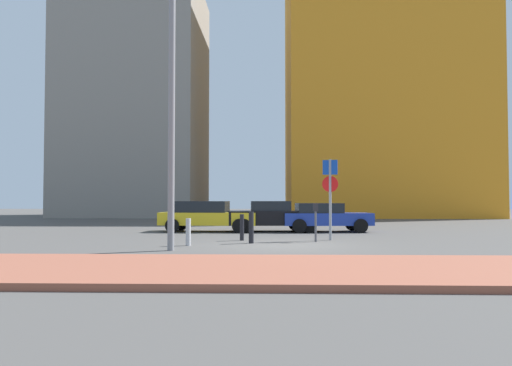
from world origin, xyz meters
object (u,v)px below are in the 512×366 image
object	(u,v)px
parked_car_yellow	(207,215)
parked_car_blue	(325,216)
street_lamp	(172,88)
parking_meter	(316,217)
traffic_bollard_near	(251,227)
traffic_bollard_mid	(242,227)
traffic_bollard_far	(188,232)
parking_sign_post	(330,189)
parked_car_black	(274,216)

from	to	relation	value
parked_car_yellow	parked_car_blue	world-z (taller)	parked_car_yellow
street_lamp	parking_meter	bearing A→B (deg)	34.15
traffic_bollard_near	traffic_bollard_mid	xyz separation A→B (m)	(-0.39, 1.15, -0.06)
street_lamp	traffic_bollard_near	xyz separation A→B (m)	(2.29, 2.45, -4.31)
traffic_bollard_mid	traffic_bollard_far	xyz separation A→B (m)	(-1.64, -2.07, -0.04)
parking_sign_post	parking_meter	size ratio (longest dim) A/B	2.20
parking_meter	traffic_bollard_near	bearing A→B (deg)	-163.99
traffic_bollard_far	parked_car_blue	bearing A→B (deg)	52.93
parking_sign_post	parking_meter	world-z (taller)	parking_sign_post
parked_car_black	traffic_bollard_mid	bearing A→B (deg)	-103.93
parked_car_blue	parking_sign_post	world-z (taller)	parking_sign_post
traffic_bollard_mid	street_lamp	bearing A→B (deg)	-117.85
parked_car_yellow	street_lamp	world-z (taller)	street_lamp
parking_sign_post	parked_car_blue	bearing A→B (deg)	86.31
parked_car_yellow	traffic_bollard_mid	bearing A→B (deg)	-68.11
parking_meter	traffic_bollard_far	world-z (taller)	parking_meter
parked_car_black	parking_meter	bearing A→B (deg)	-75.09
parked_car_yellow	parked_car_blue	size ratio (longest dim) A/B	1.11
parked_car_blue	parking_meter	xyz separation A→B (m)	(-0.91, -5.35, 0.18)
parking_sign_post	parked_car_yellow	bearing A→B (deg)	138.51
parked_car_yellow	parking_sign_post	world-z (taller)	parking_sign_post
parked_car_blue	traffic_bollard_far	xyz separation A→B (m)	(-5.24, -6.93, -0.27)
street_lamp	traffic_bollard_near	world-z (taller)	street_lamp
parked_car_yellow	parked_car_black	bearing A→B (deg)	1.87
traffic_bollard_near	street_lamp	bearing A→B (deg)	-133.09
traffic_bollard_mid	traffic_bollard_far	size ratio (longest dim) A/B	1.09
parking_sign_post	street_lamp	size ratio (longest dim) A/B	0.36
parked_car_yellow	traffic_bollard_mid	distance (m)	5.24
parking_meter	traffic_bollard_near	distance (m)	2.41
street_lamp	traffic_bollard_near	size ratio (longest dim) A/B	7.72
street_lamp	traffic_bollard_far	world-z (taller)	street_lamp
parked_car_yellow	street_lamp	xyz separation A→B (m)	(0.05, -8.45, 4.10)
traffic_bollard_mid	parking_meter	bearing A→B (deg)	-10.34
parking_meter	traffic_bollard_far	distance (m)	4.63
traffic_bollard_near	parked_car_yellow	bearing A→B (deg)	111.33
parking_sign_post	traffic_bollard_mid	size ratio (longest dim) A/B	3.12
parked_car_black	traffic_bollard_mid	xyz separation A→B (m)	(-1.23, -4.96, -0.26)
parked_car_yellow	parking_sign_post	size ratio (longest dim) A/B	1.53
parked_car_yellow	traffic_bollard_mid	xyz separation A→B (m)	(1.95, -4.86, -0.28)
parked_car_blue	traffic_bollard_far	size ratio (longest dim) A/B	4.69
parking_sign_post	street_lamp	distance (m)	7.09
parked_car_blue	parking_meter	world-z (taller)	parking_meter
street_lamp	traffic_bollard_mid	xyz separation A→B (m)	(1.90, 3.60, -4.37)
traffic_bollard_near	traffic_bollard_mid	distance (m)	1.21
traffic_bollard_mid	parking_sign_post	bearing A→B (deg)	3.77
parked_car_blue	traffic_bollard_near	world-z (taller)	parked_car_blue
parked_car_blue	street_lamp	bearing A→B (deg)	-123.00
parking_sign_post	street_lamp	bearing A→B (deg)	-143.71
parked_car_yellow	parked_car_blue	xyz separation A→B (m)	(5.54, 0.01, -0.04)
parked_car_black	parked_car_yellow	bearing A→B (deg)	-178.13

